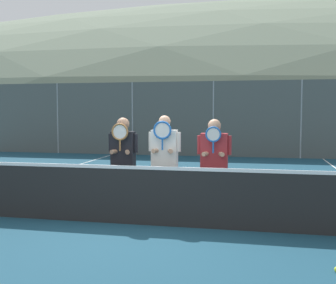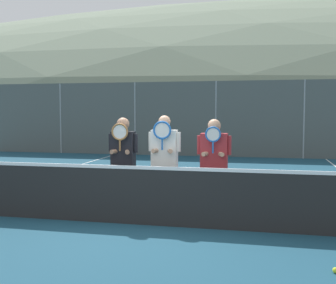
{
  "view_description": "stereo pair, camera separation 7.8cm",
  "coord_description": "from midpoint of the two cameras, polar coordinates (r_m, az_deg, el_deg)",
  "views": [
    {
      "loc": [
        1.82,
        -6.7,
        1.89
      ],
      "look_at": [
        0.23,
        0.78,
        1.34
      ],
      "focal_mm": 45.0,
      "sensor_mm": 36.0,
      "label": 1
    },
    {
      "loc": [
        1.9,
        -6.68,
        1.89
      ],
      "look_at": [
        0.23,
        0.78,
        1.34
      ],
      "focal_mm": 45.0,
      "sensor_mm": 36.0,
      "label": 2
    }
  ],
  "objects": [
    {
      "name": "hill_distant",
      "position": [
        59.71,
        10.79,
        2.23
      ],
      "size": [
        143.28,
        79.6,
        27.86
      ],
      "color": "slate",
      "rests_on": "ground_plane"
    },
    {
      "name": "car_left_of_center",
      "position": [
        20.8,
        3.4,
        1.35
      ],
      "size": [
        4.68,
        2.01,
        1.74
      ],
      "color": "maroon",
      "rests_on": "ground_plane"
    },
    {
      "name": "tennis_net",
      "position": [
        7.08,
        -2.93,
        -7.15
      ],
      "size": [
        11.9,
        0.09,
        1.09
      ],
      "color": "gray",
      "rests_on": "ground_plane"
    },
    {
      "name": "player_center_right",
      "position": [
        7.4,
        6.55,
        -2.4
      ],
      "size": [
        0.6,
        0.34,
        1.77
      ],
      "color": "white",
      "rests_on": "ground_plane"
    },
    {
      "name": "clubhouse_building",
      "position": [
        27.15,
        4.46,
        4.08
      ],
      "size": [
        18.08,
        5.5,
        3.72
      ],
      "color": "tan",
      "rests_on": "ground_plane"
    },
    {
      "name": "player_center_left",
      "position": [
        7.5,
        -0.2,
        -2.04
      ],
      "size": [
        0.59,
        0.34,
        1.83
      ],
      "color": "white",
      "rests_on": "ground_plane"
    },
    {
      "name": "court_line_left_sideline",
      "position": [
        11.7,
        -20.23,
        -5.43
      ],
      "size": [
        0.05,
        16.0,
        0.01
      ],
      "primitive_type": "cube",
      "color": "white",
      "rests_on": "ground_plane"
    },
    {
      "name": "ground_plane",
      "position": [
        7.2,
        -2.91,
        -11.15
      ],
      "size": [
        120.0,
        120.0,
        0.0
      ],
      "primitive_type": "plane",
      "color": "navy"
    },
    {
      "name": "player_leftmost",
      "position": [
        7.63,
        -5.81,
        -2.11
      ],
      "size": [
        0.55,
        0.34,
        1.79
      ],
      "color": "#56565B",
      "rests_on": "ground_plane"
    },
    {
      "name": "fence_back",
      "position": [
        17.89,
        6.62,
        3.12
      ],
      "size": [
        21.42,
        0.06,
        3.19
      ],
      "color": "gray",
      "rests_on": "ground_plane"
    },
    {
      "name": "tennis_ball_on_court",
      "position": [
        5.55,
        22.12,
        -15.79
      ],
      "size": [
        0.07,
        0.07,
        0.07
      ],
      "color": "#CCDB33",
      "rests_on": "ground_plane"
    },
    {
      "name": "car_far_left",
      "position": [
        22.5,
        -9.51,
        1.59
      ],
      "size": [
        4.4,
        2.1,
        1.81
      ],
      "color": "navy",
      "rests_on": "ground_plane"
    },
    {
      "name": "car_center",
      "position": [
        21.1,
        17.61,
        1.33
      ],
      "size": [
        4.45,
        2.09,
        1.85
      ],
      "color": "#B2B7BC",
      "rests_on": "ground_plane"
    }
  ]
}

